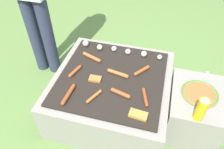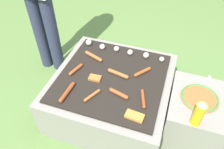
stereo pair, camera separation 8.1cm
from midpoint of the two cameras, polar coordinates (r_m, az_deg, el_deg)
The scene contains 17 objects.
ground_plane at distance 1.98m, azimuth 1.18°, elevation -8.38°, with size 14.00×14.00×0.00m, color #608442.
grill at distance 1.84m, azimuth 1.27°, elevation -4.79°, with size 0.91×0.91×0.38m.
side_ledge at distance 1.82m, azimuth 21.46°, elevation -9.87°, with size 0.38×0.49×0.38m.
sausage_front_left at distance 1.86m, azimuth -3.60°, elevation 4.77°, with size 0.18×0.09×0.03m.
sausage_mid_right at distance 1.55m, azimuth -3.70°, elevation -5.50°, with size 0.08×0.14×0.02m.
sausage_back_right at distance 1.56m, azimuth 3.27°, elevation -5.01°, with size 0.16×0.06×0.03m.
sausage_front_right at distance 1.74m, azimuth 9.31°, elevation 0.66°, with size 0.11×0.14×0.03m.
sausage_mid_left at distance 1.75m, azimuth -8.12°, elevation 1.28°, with size 0.06×0.15×0.03m.
sausage_back_center at distance 1.70m, azimuth 2.96°, elevation 0.22°, with size 0.18×0.06×0.03m.
sausage_back_left at distance 1.55m, azimuth 9.65°, elevation -6.25°, with size 0.07×0.16×0.02m.
sausage_front_center at distance 1.59m, azimuth -10.21°, elevation -4.54°, with size 0.04×0.20×0.03m.
bread_slice_center at distance 1.67m, azimuth -3.10°, elevation -0.95°, with size 0.10×0.07×0.02m.
bread_slice_right at distance 1.46m, azimuth 7.52°, elevation -10.75°, with size 0.13×0.08×0.02m.
mushroom_row at distance 1.92m, azimuth 2.98°, elevation 6.52°, with size 0.71×0.07×0.05m.
plate_colorful at distance 1.67m, azimuth 23.21°, elevation -5.61°, with size 0.26×0.26×0.02m.
condiment_bottle at distance 1.46m, azimuth 23.25°, elevation -9.36°, with size 0.06×0.06×0.21m.
fork_utensil at distance 1.81m, azimuth 24.15°, elevation -1.77°, with size 0.10×0.18×0.01m.
Camera 2 is at (0.39, -1.15, 1.57)m, focal length 35.00 mm.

